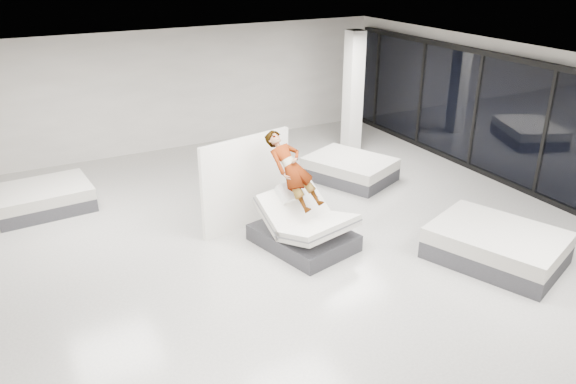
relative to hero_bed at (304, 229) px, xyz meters
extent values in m
plane|color=beige|center=(-0.25, -0.44, -0.35)|extent=(14.00, 14.00, 0.00)
plane|color=black|center=(-0.25, -0.44, 2.85)|extent=(14.00, 14.00, 0.00)
cube|color=silver|center=(-0.25, 6.56, 1.25)|extent=(12.00, 0.04, 3.20)
cube|color=silver|center=(5.75, -0.44, 1.25)|extent=(0.04, 14.00, 3.20)
cube|color=#38383D|center=(0.00, 0.02, -0.19)|extent=(1.70, 2.03, 0.31)
cube|color=white|center=(-0.07, 0.29, 0.32)|extent=(1.48, 1.09, 0.72)
cube|color=slate|center=(-0.07, 0.29, 0.32)|extent=(1.47, 1.00, 0.60)
cube|color=white|center=(0.09, -0.37, 0.16)|extent=(1.50, 1.19, 0.41)
cube|color=slate|center=(0.09, -0.37, 0.16)|extent=(1.51, 1.17, 0.25)
cube|color=silver|center=(-0.09, 0.38, 0.61)|extent=(0.55, 0.45, 0.32)
imported|color=slate|center=(-0.08, 0.31, 0.80)|extent=(0.93, 1.59, 1.34)
cube|color=black|center=(0.22, 0.02, 0.62)|extent=(0.08, 0.15, 0.08)
cube|color=white|center=(-0.58, 1.26, 0.57)|extent=(2.00, 0.50, 1.84)
cube|color=#38383D|center=(2.57, 2.34, -0.20)|extent=(2.09, 2.33, 0.29)
cube|color=white|center=(2.57, 2.34, 0.06)|extent=(2.09, 2.33, 0.24)
cube|color=#38383D|center=(2.72, -2.05, -0.19)|extent=(2.27, 2.58, 0.32)
cube|color=white|center=(2.72, -2.05, 0.11)|extent=(2.27, 2.58, 0.27)
cube|color=#38383D|center=(-4.08, 3.94, -0.21)|extent=(1.97, 1.53, 0.28)
cube|color=white|center=(-4.08, 3.94, 0.05)|extent=(1.97, 1.53, 0.23)
cube|color=white|center=(3.75, 4.06, 1.25)|extent=(0.40, 0.40, 3.20)
cube|color=#1D2130|center=(5.65, -0.44, 1.10)|extent=(0.06, 13.40, 2.80)
cube|color=black|center=(5.65, -0.44, -0.29)|extent=(0.12, 13.40, 0.12)
cube|color=black|center=(5.65, -0.44, 2.51)|extent=(0.12, 13.40, 0.12)
cube|color=black|center=(5.65, -0.44, 1.10)|extent=(0.09, 0.08, 2.80)
cube|color=black|center=(5.65, 1.56, 1.10)|extent=(0.09, 0.08, 2.80)
cube|color=black|center=(5.65, 3.56, 1.10)|extent=(0.09, 0.08, 2.80)
cube|color=black|center=(5.65, 5.56, 1.10)|extent=(0.09, 0.08, 2.80)
camera|label=1|loc=(-4.56, -7.98, 4.75)|focal=35.00mm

